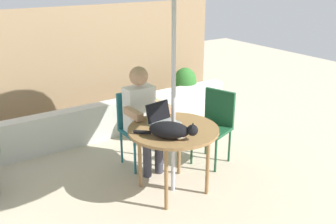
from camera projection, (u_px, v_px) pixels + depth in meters
name	position (u px, v px, depth m)	size (l,w,h in m)	color
ground_plane	(173.00, 190.00, 4.25)	(14.00, 14.00, 0.00)	#BCAD93
fence_back	(82.00, 66.00, 5.84)	(4.66, 0.08, 1.78)	#937756
planter_wall_low	(106.00, 120.00, 5.48)	(4.20, 0.20, 0.52)	beige
patio_table	(173.00, 134.00, 4.01)	(0.95, 0.95, 0.74)	olive
chair_occupied	(136.00, 122.00, 4.68)	(0.40, 0.40, 0.91)	#1E606B
chair_empty	(215.00, 121.00, 4.72)	(0.51, 0.51, 0.91)	#194C2D
person_seated	(142.00, 113.00, 4.49)	(0.48, 0.48, 1.25)	white
laptop	(161.00, 117.00, 4.11)	(0.33, 0.29, 0.21)	gray
cat	(172.00, 130.00, 3.72)	(0.46, 0.52, 0.17)	black
potted_plant_near_fence	(150.00, 117.00, 5.40)	(0.37, 0.37, 0.63)	#595654
potted_plant_by_chair	(185.00, 87.00, 6.36)	(0.38, 0.38, 0.77)	#9E5138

